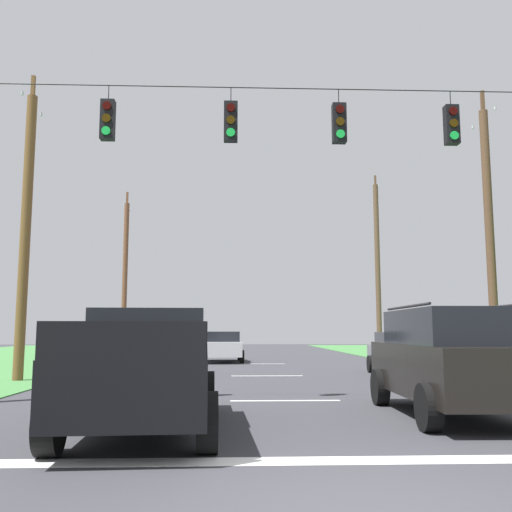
{
  "coord_description": "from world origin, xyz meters",
  "views": [
    {
      "loc": [
        -1.19,
        -5.14,
        1.6
      ],
      "look_at": [
        -0.6,
        9.7,
        3.53
      ],
      "focal_mm": 39.97,
      "sensor_mm": 36.0,
      "label": 1
    }
  ],
  "objects_px": {
    "utility_pole_far_left": "(125,276)",
    "utility_pole_far_right": "(378,265)",
    "utility_pole_mid_left": "(26,230)",
    "distant_car_far_parked": "(403,353)",
    "pickup_truck": "(146,369)",
    "utility_pole_mid_right": "(490,235)",
    "suv_black": "(452,359)",
    "distant_car_oncoming": "(223,346)",
    "distant_car_crossing_white": "(142,352)",
    "overhead_signal_span": "(296,211)"
  },
  "relations": [
    {
      "from": "utility_pole_far_right",
      "to": "pickup_truck",
      "type": "bearing_deg",
      "value": -112.3
    },
    {
      "from": "utility_pole_far_right",
      "to": "utility_pole_far_left",
      "type": "relative_size",
      "value": 1.12
    },
    {
      "from": "distant_car_oncoming",
      "to": "distant_car_crossing_white",
      "type": "bearing_deg",
      "value": -108.9
    },
    {
      "from": "distant_car_far_parked",
      "to": "utility_pole_far_left",
      "type": "height_order",
      "value": "utility_pole_far_left"
    },
    {
      "from": "suv_black",
      "to": "distant_car_oncoming",
      "type": "bearing_deg",
      "value": 104.09
    },
    {
      "from": "utility_pole_mid_right",
      "to": "utility_pole_far_right",
      "type": "relative_size",
      "value": 0.9
    },
    {
      "from": "suv_black",
      "to": "distant_car_far_parked",
      "type": "distance_m",
      "value": 9.75
    },
    {
      "from": "overhead_signal_span",
      "to": "utility_pole_mid_left",
      "type": "xyz_separation_m",
      "value": [
        -8.19,
        5.66,
        0.51
      ]
    },
    {
      "from": "distant_car_crossing_white",
      "to": "utility_pole_mid_left",
      "type": "relative_size",
      "value": 0.44
    },
    {
      "from": "overhead_signal_span",
      "to": "pickup_truck",
      "type": "height_order",
      "value": "overhead_signal_span"
    },
    {
      "from": "utility_pole_mid_left",
      "to": "utility_pole_far_right",
      "type": "bearing_deg",
      "value": 46.13
    },
    {
      "from": "pickup_truck",
      "to": "utility_pole_far_right",
      "type": "bearing_deg",
      "value": 67.7
    },
    {
      "from": "suv_black",
      "to": "utility_pole_mid_left",
      "type": "bearing_deg",
      "value": 144.34
    },
    {
      "from": "distant_car_oncoming",
      "to": "utility_pole_far_left",
      "type": "height_order",
      "value": "utility_pole_far_left"
    },
    {
      "from": "distant_car_crossing_white",
      "to": "utility_pole_mid_right",
      "type": "xyz_separation_m",
      "value": [
        12.33,
        -1.53,
        4.12
      ]
    },
    {
      "from": "overhead_signal_span",
      "to": "distant_car_far_parked",
      "type": "relative_size",
      "value": 3.47
    },
    {
      "from": "suv_black",
      "to": "utility_pole_far_right",
      "type": "height_order",
      "value": "utility_pole_far_right"
    },
    {
      "from": "pickup_truck",
      "to": "utility_pole_far_left",
      "type": "xyz_separation_m",
      "value": [
        -5.19,
        25.19,
        3.88
      ]
    },
    {
      "from": "pickup_truck",
      "to": "distant_car_crossing_white",
      "type": "bearing_deg",
      "value": 99.31
    },
    {
      "from": "distant_car_oncoming",
      "to": "utility_pole_mid_left",
      "type": "xyz_separation_m",
      "value": [
        -6.24,
        -10.63,
        4.03
      ]
    },
    {
      "from": "overhead_signal_span",
      "to": "utility_pole_far_right",
      "type": "bearing_deg",
      "value": 71.13
    },
    {
      "from": "utility_pole_far_left",
      "to": "utility_pole_far_right",
      "type": "bearing_deg",
      "value": 0.38
    },
    {
      "from": "distant_car_far_parked",
      "to": "utility_pole_far_left",
      "type": "xyz_separation_m",
      "value": [
        -12.65,
        14.49,
        4.06
      ]
    },
    {
      "from": "distant_car_oncoming",
      "to": "utility_pole_mid_right",
      "type": "relative_size",
      "value": 0.42
    },
    {
      "from": "utility_pole_far_right",
      "to": "suv_black",
      "type": "bearing_deg",
      "value": -101.35
    },
    {
      "from": "overhead_signal_span",
      "to": "distant_car_crossing_white",
      "type": "distance_m",
      "value": 10.08
    },
    {
      "from": "utility_pole_far_right",
      "to": "utility_pole_mid_left",
      "type": "height_order",
      "value": "utility_pole_far_right"
    },
    {
      "from": "overhead_signal_span",
      "to": "suv_black",
      "type": "bearing_deg",
      "value": -38.55
    },
    {
      "from": "overhead_signal_span",
      "to": "pickup_truck",
      "type": "xyz_separation_m",
      "value": [
        -2.85,
        -3.28,
        -3.35
      ]
    },
    {
      "from": "distant_car_crossing_white",
      "to": "utility_pole_mid_right",
      "type": "relative_size",
      "value": 0.43
    },
    {
      "from": "pickup_truck",
      "to": "distant_car_oncoming",
      "type": "xyz_separation_m",
      "value": [
        0.9,
        19.57,
        -0.18
      ]
    },
    {
      "from": "utility_pole_far_right",
      "to": "utility_pole_far_left",
      "type": "bearing_deg",
      "value": -179.62
    },
    {
      "from": "utility_pole_far_left",
      "to": "overhead_signal_span",
      "type": "bearing_deg",
      "value": -69.86
    },
    {
      "from": "distant_car_oncoming",
      "to": "distant_car_far_parked",
      "type": "relative_size",
      "value": 0.99
    },
    {
      "from": "suv_black",
      "to": "utility_pole_mid_left",
      "type": "xyz_separation_m",
      "value": [
        -10.87,
        7.8,
        3.76
      ]
    },
    {
      "from": "distant_car_far_parked",
      "to": "utility_pole_mid_right",
      "type": "distance_m",
      "value": 5.15
    },
    {
      "from": "distant_car_crossing_white",
      "to": "utility_pole_far_left",
      "type": "relative_size",
      "value": 0.44
    },
    {
      "from": "utility_pole_mid_right",
      "to": "utility_pole_mid_left",
      "type": "relative_size",
      "value": 1.02
    },
    {
      "from": "distant_car_oncoming",
      "to": "distant_car_far_parked",
      "type": "height_order",
      "value": "same"
    },
    {
      "from": "utility_pole_mid_right",
      "to": "utility_pole_far_right",
      "type": "height_order",
      "value": "utility_pole_far_right"
    },
    {
      "from": "utility_pole_mid_right",
      "to": "utility_pole_mid_left",
      "type": "height_order",
      "value": "utility_pole_mid_right"
    },
    {
      "from": "distant_car_oncoming",
      "to": "utility_pole_mid_right",
      "type": "distance_m",
      "value": 14.19
    },
    {
      "from": "utility_pole_far_right",
      "to": "distant_car_oncoming",
      "type": "bearing_deg",
      "value": -148.85
    },
    {
      "from": "utility_pole_mid_right",
      "to": "utility_pole_far_left",
      "type": "relative_size",
      "value": 1.02
    },
    {
      "from": "utility_pole_far_right",
      "to": "utility_pole_mid_left",
      "type": "bearing_deg",
      "value": -133.87
    },
    {
      "from": "distant_car_far_parked",
      "to": "utility_pole_far_left",
      "type": "bearing_deg",
      "value": 131.12
    },
    {
      "from": "utility_pole_mid_right",
      "to": "utility_pole_far_right",
      "type": "distance_m",
      "value": 15.39
    },
    {
      "from": "utility_pole_mid_left",
      "to": "distant_car_crossing_white",
      "type": "bearing_deg",
      "value": 35.91
    },
    {
      "from": "suv_black",
      "to": "utility_pole_mid_right",
      "type": "distance_m",
      "value": 10.78
    },
    {
      "from": "suv_black",
      "to": "distant_car_oncoming",
      "type": "distance_m",
      "value": 19.0
    }
  ]
}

